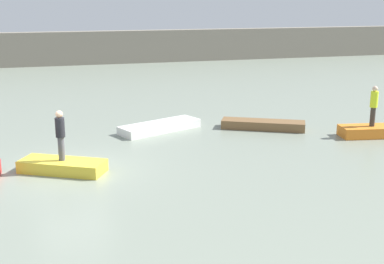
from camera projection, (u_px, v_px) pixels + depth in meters
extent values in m
plane|color=gray|center=(72.00, 171.00, 17.96)|extent=(120.00, 120.00, 0.00)
cube|color=gray|center=(52.00, 49.00, 45.10)|extent=(80.00, 1.20, 2.92)
cube|color=gold|center=(63.00, 166.00, 17.84)|extent=(3.10, 2.38, 0.42)
cube|color=white|center=(160.00, 127.00, 23.33)|extent=(3.98, 2.59, 0.37)
cube|color=brown|center=(263.00, 125.00, 23.63)|extent=(3.78, 2.55, 0.40)
cube|color=orange|center=(371.00, 131.00, 22.38)|extent=(2.84, 1.50, 0.46)
cylinder|color=#38332D|center=(373.00, 117.00, 22.21)|extent=(0.22, 0.22, 0.83)
cylinder|color=#D8F226|center=(374.00, 99.00, 22.02)|extent=(0.32, 0.32, 0.69)
sphere|color=beige|center=(375.00, 89.00, 21.90)|extent=(0.23, 0.23, 0.23)
cylinder|color=#4C4C56|center=(61.00, 149.00, 17.68)|extent=(0.22, 0.22, 0.83)
cylinder|color=black|center=(60.00, 127.00, 17.49)|extent=(0.32, 0.32, 0.67)
sphere|color=tan|center=(59.00, 114.00, 17.37)|extent=(0.25, 0.25, 0.25)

